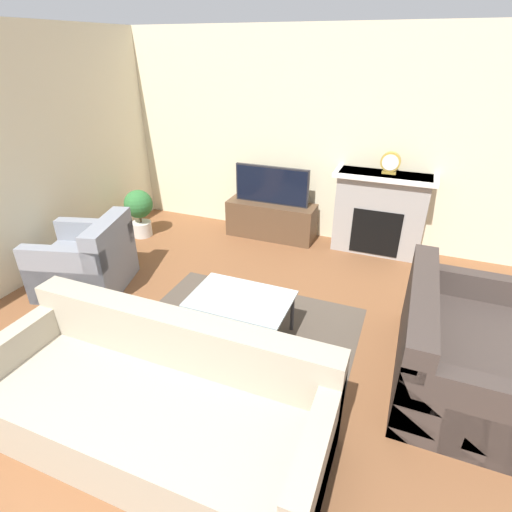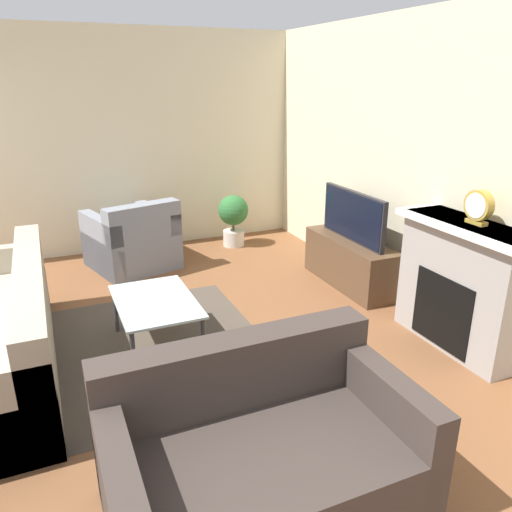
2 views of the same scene
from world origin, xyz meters
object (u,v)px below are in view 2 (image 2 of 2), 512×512
armchair_by_window (133,243)px  coffee_table (155,305)px  tv (353,216)px  couch_loveseat (260,458)px  potted_plant (233,216)px  mantel_clock (479,207)px

armchair_by_window → coffee_table: armchair_by_window is taller
coffee_table → tv: bearing=102.8°
couch_loveseat → armchair_by_window: same height
armchair_by_window → tv: bearing=128.8°
armchair_by_window → couch_loveseat: bearing=73.6°
coffee_table → potted_plant: 2.72m
couch_loveseat → potted_plant: (-4.06, 1.42, 0.12)m
tv → coffee_table: 2.29m
couch_loveseat → mantel_clock: (-0.83, 2.18, 0.91)m
potted_plant → couch_loveseat: bearing=-19.3°
couch_loveseat → armchair_by_window: 3.77m
couch_loveseat → coffee_table: 1.82m
couch_loveseat → mantel_clock: size_ratio=5.81×
tv → potted_plant: size_ratio=1.53×
tv → coffee_table: tv is taller
couch_loveseat → armchair_by_window: (-3.77, 0.05, 0.01)m
tv → potted_plant: (-1.74, -0.66, -0.36)m
coffee_table → potted_plant: potted_plant is taller
tv → potted_plant: 1.90m
couch_loveseat → potted_plant: couch_loveseat is taller
tv → mantel_clock: mantel_clock is taller
coffee_table → couch_loveseat: bearing=3.9°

